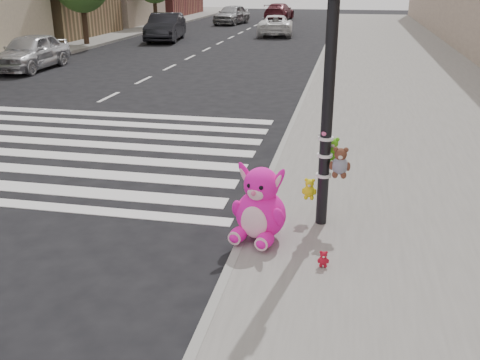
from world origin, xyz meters
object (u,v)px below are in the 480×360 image
(red_teddy, at_px, (323,259))
(car_dark_far, at_px, (165,27))
(pink_bunny, at_px, (260,209))
(car_silver_far, at_px, (30,52))
(signal_pole, at_px, (330,112))
(car_white_near, at_px, (276,25))

(red_teddy, height_order, car_dark_far, car_dark_far)
(pink_bunny, distance_m, car_silver_far, 17.61)
(red_teddy, bearing_deg, pink_bunny, 140.17)
(car_silver_far, relative_size, car_dark_far, 0.88)
(car_dark_far, bearing_deg, signal_pole, -73.93)
(red_teddy, height_order, car_white_near, car_white_near)
(signal_pole, bearing_deg, red_teddy, -86.87)
(signal_pole, relative_size, car_white_near, 0.87)
(car_white_near, bearing_deg, signal_pole, 93.40)
(car_dark_far, height_order, car_white_near, car_dark_far)
(signal_pole, xyz_separation_m, car_white_near, (-4.59, 27.96, -1.17))
(signal_pole, relative_size, pink_bunny, 3.67)
(car_silver_far, distance_m, car_dark_far, 11.18)
(red_teddy, xyz_separation_m, car_silver_far, (-12.50, 13.88, 0.46))
(car_silver_far, bearing_deg, signal_pole, -46.76)
(pink_bunny, bearing_deg, signal_pole, 53.37)
(car_dark_far, xyz_separation_m, car_white_near, (5.90, 4.39, -0.15))
(car_silver_far, bearing_deg, car_dark_far, 78.51)
(car_silver_far, height_order, car_white_near, car_silver_far)
(red_teddy, relative_size, car_silver_far, 0.05)
(signal_pole, distance_m, car_white_near, 28.36)
(car_dark_far, bearing_deg, car_white_near, 28.72)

